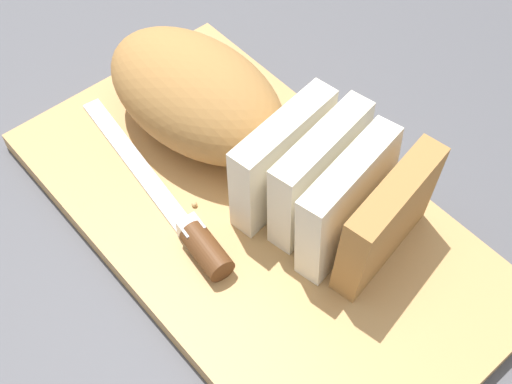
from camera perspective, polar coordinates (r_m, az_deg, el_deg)
ground_plane at (r=0.64m, az=0.00°, el=-2.63°), size 3.00×3.00×0.00m
cutting_board at (r=0.64m, az=0.00°, el=-2.14°), size 0.48×0.28×0.02m
bread_loaf at (r=0.63m, az=-1.54°, el=5.75°), size 0.34×0.15×0.10m
bread_knife at (r=0.61m, az=-5.63°, el=-2.98°), size 0.25×0.06×0.02m
crumb_near_knife at (r=0.61m, az=-3.38°, el=-4.20°), size 0.01×0.01×0.01m
crumb_near_loaf at (r=0.66m, az=-5.33°, el=2.92°), size 0.01×0.01×0.01m
crumb_stray_left at (r=0.65m, az=3.39°, el=1.29°), size 0.00×0.00×0.00m
crumb_stray_right at (r=0.63m, az=-5.13°, el=-1.02°), size 0.01×0.01×0.01m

